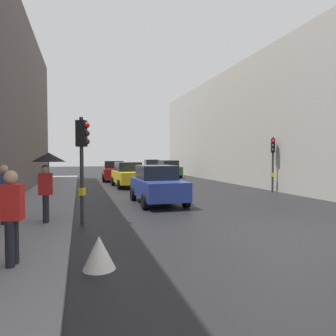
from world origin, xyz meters
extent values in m
plane|color=black|center=(0.00, 0.00, 0.00)|extent=(120.00, 120.00, 0.00)
cube|color=gray|center=(-7.30, 6.00, 0.08)|extent=(2.71, 40.00, 0.16)
cube|color=#B2ADA3|center=(11.95, 14.54, 4.64)|extent=(12.00, 35.64, 9.28)
cylinder|color=#2D2D2D|center=(5.65, 8.90, 1.67)|extent=(0.12, 0.12, 3.35)
cube|color=black|center=(5.65, 8.90, 2.83)|extent=(0.36, 0.38, 0.84)
cube|color=yellow|center=(5.65, 8.90, 1.05)|extent=(0.25, 0.24, 0.24)
sphere|color=red|center=(5.54, 8.74, 3.09)|extent=(0.18, 0.18, 0.18)
sphere|color=#2D231E|center=(5.54, 8.74, 2.83)|extent=(0.18, 0.18, 0.18)
sphere|color=#2D231E|center=(5.54, 8.74, 2.57)|extent=(0.18, 0.18, 0.18)
cylinder|color=#2D2D2D|center=(-5.65, 2.85, 1.72)|extent=(0.12, 0.12, 3.43)
cube|color=black|center=(-5.65, 2.85, 2.91)|extent=(0.38, 0.35, 0.84)
cube|color=yellow|center=(-5.65, 2.85, 1.05)|extent=(0.23, 0.25, 0.24)
sphere|color=red|center=(-5.48, 2.77, 3.17)|extent=(0.18, 0.18, 0.18)
sphere|color=#2D231E|center=(-5.48, 2.77, 2.91)|extent=(0.18, 0.18, 0.18)
sphere|color=#2D231E|center=(-5.48, 2.77, 2.65)|extent=(0.18, 0.18, 0.18)
cube|color=navy|center=(-2.28, 6.25, 0.72)|extent=(1.83, 4.21, 0.80)
cube|color=black|center=(-2.28, 6.50, 1.44)|extent=(1.62, 2.01, 0.64)
cylinder|color=black|center=(-1.37, 4.91, 0.32)|extent=(0.22, 0.64, 0.64)
cylinder|color=black|center=(-3.17, 4.89, 0.32)|extent=(0.22, 0.64, 0.64)
cylinder|color=black|center=(-1.39, 7.61, 0.32)|extent=(0.22, 0.64, 0.64)
cylinder|color=black|center=(-3.19, 7.59, 0.32)|extent=(0.22, 0.64, 0.64)
cube|color=yellow|center=(-2.40, 14.21, 0.72)|extent=(2.01, 4.28, 0.80)
cube|color=black|center=(-2.41, 14.46, 1.44)|extent=(1.70, 2.08, 0.64)
cylinder|color=black|center=(-1.43, 12.91, 0.32)|extent=(0.25, 0.65, 0.64)
cylinder|color=black|center=(-3.23, 12.82, 0.32)|extent=(0.25, 0.65, 0.64)
cylinder|color=black|center=(-1.56, 15.60, 0.32)|extent=(0.25, 0.65, 0.64)
cylinder|color=black|center=(-3.36, 15.52, 0.32)|extent=(0.25, 0.65, 0.64)
cube|color=#2D6038|center=(3.00, 23.10, 0.72)|extent=(2.01, 4.28, 0.80)
cube|color=black|center=(3.01, 22.85, 1.44)|extent=(1.70, 2.08, 0.64)
cylinder|color=black|center=(2.04, 24.40, 0.32)|extent=(0.25, 0.65, 0.64)
cylinder|color=black|center=(3.83, 24.49, 0.32)|extent=(0.25, 0.65, 0.64)
cylinder|color=black|center=(2.17, 21.70, 0.32)|extent=(0.25, 0.65, 0.64)
cylinder|color=black|center=(3.97, 21.79, 0.32)|extent=(0.25, 0.65, 0.64)
cube|color=red|center=(-2.82, 19.95, 0.72)|extent=(2.01, 4.28, 0.80)
cube|color=black|center=(-2.81, 20.19, 1.44)|extent=(1.70, 2.08, 0.64)
cylinder|color=black|center=(-1.99, 18.55, 0.32)|extent=(0.25, 0.65, 0.64)
cylinder|color=black|center=(-3.79, 18.64, 0.32)|extent=(0.25, 0.65, 0.64)
cylinder|color=black|center=(-1.86, 21.25, 0.32)|extent=(0.25, 0.65, 0.64)
cylinder|color=black|center=(-3.65, 21.34, 0.32)|extent=(0.25, 0.65, 0.64)
cube|color=#BCBCC1|center=(2.83, 29.89, 0.72)|extent=(2.08, 4.31, 0.80)
cube|color=black|center=(2.81, 29.64, 1.44)|extent=(1.73, 2.10, 0.64)
cylinder|color=black|center=(2.02, 31.30, 0.32)|extent=(0.26, 0.65, 0.64)
cylinder|color=black|center=(3.82, 31.17, 0.32)|extent=(0.26, 0.65, 0.64)
cylinder|color=black|center=(1.84, 28.60, 0.32)|extent=(0.26, 0.65, 0.64)
cylinder|color=black|center=(3.64, 28.48, 0.32)|extent=(0.26, 0.65, 0.64)
cylinder|color=black|center=(-6.72, 2.77, 0.58)|extent=(0.16, 0.16, 0.85)
cylinder|color=black|center=(-6.72, 2.57, 0.58)|extent=(0.16, 0.16, 0.85)
cube|color=red|center=(-6.72, 2.67, 1.34)|extent=(0.41, 0.27, 0.66)
sphere|color=tan|center=(-6.72, 2.67, 1.81)|extent=(0.24, 0.24, 0.24)
cylinder|color=black|center=(-6.62, 2.67, 1.59)|extent=(0.02, 0.02, 0.90)
cone|color=black|center=(-6.62, 2.67, 2.16)|extent=(1.00, 1.00, 0.28)
cylinder|color=black|center=(-7.89, 2.88, 0.58)|extent=(0.16, 0.16, 0.85)
cylinder|color=black|center=(-7.89, 2.68, 0.58)|extent=(0.16, 0.16, 0.85)
cube|color=navy|center=(-7.89, 2.78, 1.34)|extent=(0.41, 0.28, 0.66)
sphere|color=tan|center=(-7.89, 2.78, 1.81)|extent=(0.24, 0.24, 0.24)
cylinder|color=black|center=(-6.91, -1.04, 0.58)|extent=(0.16, 0.16, 0.85)
cylinder|color=black|center=(-6.95, -1.24, 0.58)|extent=(0.16, 0.16, 0.85)
cube|color=red|center=(-6.93, -1.14, 1.34)|extent=(0.44, 0.33, 0.66)
sphere|color=tan|center=(-6.93, -1.14, 1.81)|extent=(0.24, 0.24, 0.24)
cone|color=silver|center=(-5.36, -1.34, 0.33)|extent=(0.64, 0.64, 0.65)
camera|label=1|loc=(-5.70, -7.36, 2.19)|focal=32.83mm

